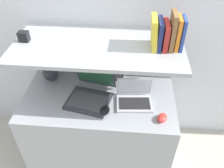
{
  "coord_description": "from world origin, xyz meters",
  "views": [
    {
      "loc": [
        0.23,
        -1.04,
        2.03
      ],
      "look_at": [
        0.11,
        0.33,
        0.88
      ],
      "focal_mm": 38.0,
      "sensor_mm": 36.0,
      "label": 1
    }
  ],
  "objects_px": {
    "laptop_small": "(134,98)",
    "book_brown": "(172,31)",
    "laptop_large": "(91,93)",
    "router_box": "(117,72)",
    "book_orange": "(177,33)",
    "book_navy": "(159,34)",
    "second_mouse": "(162,118)",
    "shelf_gadget": "(24,36)",
    "book_blue": "(182,33)",
    "book_red": "(165,35)",
    "computer_mouse": "(105,110)",
    "table_lamp": "(48,59)",
    "book_yellow": "(154,33)"
  },
  "relations": [
    {
      "from": "laptop_small",
      "to": "book_brown",
      "type": "height_order",
      "value": "book_brown"
    },
    {
      "from": "laptop_large",
      "to": "computer_mouse",
      "type": "xyz_separation_m",
      "value": [
        0.13,
        -0.15,
        -0.03
      ]
    },
    {
      "from": "second_mouse",
      "to": "book_brown",
      "type": "bearing_deg",
      "value": 87.05
    },
    {
      "from": "book_yellow",
      "to": "book_brown",
      "type": "bearing_deg",
      "value": 0.0
    },
    {
      "from": "book_blue",
      "to": "shelf_gadget",
      "type": "relative_size",
      "value": 3.0
    },
    {
      "from": "book_blue",
      "to": "book_orange",
      "type": "xyz_separation_m",
      "value": [
        -0.03,
        0.0,
        0.0
      ]
    },
    {
      "from": "book_red",
      "to": "shelf_gadget",
      "type": "height_order",
      "value": "book_red"
    },
    {
      "from": "book_orange",
      "to": "book_brown",
      "type": "xyz_separation_m",
      "value": [
        -0.04,
        0.0,
        0.01
      ]
    },
    {
      "from": "computer_mouse",
      "to": "book_yellow",
      "type": "bearing_deg",
      "value": 36.72
    },
    {
      "from": "router_box",
      "to": "shelf_gadget",
      "type": "relative_size",
      "value": 1.87
    },
    {
      "from": "laptop_large",
      "to": "book_navy",
      "type": "relative_size",
      "value": 2.06
    },
    {
      "from": "laptop_small",
      "to": "second_mouse",
      "type": "distance_m",
      "value": 0.27
    },
    {
      "from": "laptop_large",
      "to": "router_box",
      "type": "distance_m",
      "value": 0.32
    },
    {
      "from": "table_lamp",
      "to": "book_brown",
      "type": "relative_size",
      "value": 1.35
    },
    {
      "from": "book_red",
      "to": "table_lamp",
      "type": "bearing_deg",
      "value": 172.14
    },
    {
      "from": "table_lamp",
      "to": "computer_mouse",
      "type": "relative_size",
      "value": 3.05
    },
    {
      "from": "laptop_small",
      "to": "router_box",
      "type": "height_order",
      "value": "laptop_small"
    },
    {
      "from": "router_box",
      "to": "laptop_small",
      "type": "bearing_deg",
      "value": -61.47
    },
    {
      "from": "book_orange",
      "to": "book_navy",
      "type": "relative_size",
      "value": 1.13
    },
    {
      "from": "book_navy",
      "to": "shelf_gadget",
      "type": "height_order",
      "value": "book_navy"
    },
    {
      "from": "book_yellow",
      "to": "book_orange",
      "type": "bearing_deg",
      "value": 0.0
    },
    {
      "from": "book_orange",
      "to": "shelf_gadget",
      "type": "bearing_deg",
      "value": 180.0
    },
    {
      "from": "computer_mouse",
      "to": "router_box",
      "type": "relative_size",
      "value": 0.81
    },
    {
      "from": "book_yellow",
      "to": "shelf_gadget",
      "type": "relative_size",
      "value": 2.96
    },
    {
      "from": "book_blue",
      "to": "book_yellow",
      "type": "xyz_separation_m",
      "value": [
        -0.18,
        0.0,
        -0.0
      ]
    },
    {
      "from": "book_blue",
      "to": "book_yellow",
      "type": "height_order",
      "value": "book_blue"
    },
    {
      "from": "table_lamp",
      "to": "shelf_gadget",
      "type": "xyz_separation_m",
      "value": [
        -0.09,
        -0.12,
        0.26
      ]
    },
    {
      "from": "computer_mouse",
      "to": "book_brown",
      "type": "height_order",
      "value": "book_brown"
    },
    {
      "from": "laptop_large",
      "to": "book_blue",
      "type": "relative_size",
      "value": 1.86
    },
    {
      "from": "book_blue",
      "to": "book_red",
      "type": "distance_m",
      "value": 0.11
    },
    {
      "from": "computer_mouse",
      "to": "book_orange",
      "type": "relative_size",
      "value": 0.5
    },
    {
      "from": "table_lamp",
      "to": "book_red",
      "type": "xyz_separation_m",
      "value": [
        0.9,
        -0.12,
        0.32
      ]
    },
    {
      "from": "laptop_large",
      "to": "laptop_small",
      "type": "height_order",
      "value": "laptop_large"
    },
    {
      "from": "router_box",
      "to": "book_orange",
      "type": "xyz_separation_m",
      "value": [
        0.4,
        -0.18,
        0.48
      ]
    },
    {
      "from": "table_lamp",
      "to": "laptop_small",
      "type": "bearing_deg",
      "value": -17.28
    },
    {
      "from": "second_mouse",
      "to": "router_box",
      "type": "distance_m",
      "value": 0.57
    },
    {
      "from": "computer_mouse",
      "to": "router_box",
      "type": "bearing_deg",
      "value": 81.21
    },
    {
      "from": "computer_mouse",
      "to": "book_red",
      "type": "distance_m",
      "value": 0.68
    },
    {
      "from": "laptop_large",
      "to": "shelf_gadget",
      "type": "distance_m",
      "value": 0.64
    },
    {
      "from": "laptop_large",
      "to": "table_lamp",
      "type": "bearing_deg",
      "value": 151.5
    },
    {
      "from": "second_mouse",
      "to": "book_red",
      "type": "relative_size",
      "value": 0.62
    },
    {
      "from": "laptop_small",
      "to": "book_yellow",
      "type": "relative_size",
      "value": 1.32
    },
    {
      "from": "shelf_gadget",
      "to": "book_navy",
      "type": "bearing_deg",
      "value": 0.0
    },
    {
      "from": "book_orange",
      "to": "table_lamp",
      "type": "bearing_deg",
      "value": 172.74
    },
    {
      "from": "laptop_large",
      "to": "book_yellow",
      "type": "distance_m",
      "value": 0.67
    },
    {
      "from": "router_box",
      "to": "shelf_gadget",
      "type": "bearing_deg",
      "value": -164.98
    },
    {
      "from": "laptop_large",
      "to": "book_orange",
      "type": "height_order",
      "value": "book_orange"
    },
    {
      "from": "book_red",
      "to": "book_yellow",
      "type": "distance_m",
      "value": 0.08
    },
    {
      "from": "laptop_large",
      "to": "book_brown",
      "type": "xyz_separation_m",
      "value": [
        0.56,
        0.08,
        0.51
      ]
    },
    {
      "from": "router_box",
      "to": "book_orange",
      "type": "relative_size",
      "value": 0.61
    }
  ]
}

